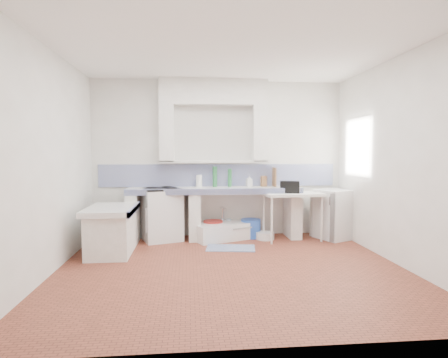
{
  "coord_description": "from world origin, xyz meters",
  "views": [
    {
      "loc": [
        -0.55,
        -4.71,
        1.5
      ],
      "look_at": [
        0.0,
        1.0,
        1.1
      ],
      "focal_mm": 29.67,
      "sensor_mm": 36.0,
      "label": 1
    }
  ],
  "objects": [
    {
      "name": "bucket_blue",
      "position": [
        0.55,
        1.73,
        0.16
      ],
      "size": [
        0.36,
        0.36,
        0.33
      ],
      "primitive_type": "cylinder",
      "rotation": [
        0.0,
        0.0,
        0.04
      ],
      "color": "blue",
      "rests_on": "ground"
    },
    {
      "name": "wall_back",
      "position": [
        0.0,
        2.0,
        1.4
      ],
      "size": [
        4.5,
        0.0,
        4.5
      ],
      "primitive_type": "plane",
      "rotation": [
        1.57,
        0.0,
        0.0
      ],
      "color": "white",
      "rests_on": "ground"
    },
    {
      "name": "green_bottle_a",
      "position": [
        -0.08,
        1.85,
        1.08
      ],
      "size": [
        0.08,
        0.08,
        0.36
      ],
      "primitive_type": "cylinder",
      "rotation": [
        0.0,
        0.0,
        0.02
      ],
      "color": "#256B37",
      "rests_on": "counter_slab"
    },
    {
      "name": "wall_left",
      "position": [
        -2.25,
        0.0,
        1.4
      ],
      "size": [
        0.0,
        4.5,
        4.5
      ],
      "primitive_type": "plane",
      "rotation": [
        1.57,
        0.0,
        1.57
      ],
      "color": "white",
      "rests_on": "ground"
    },
    {
      "name": "bucket_orange",
      "position": [
        0.12,
        1.64,
        0.12
      ],
      "size": [
        0.3,
        0.3,
        0.23
      ],
      "primitive_type": "cylinder",
      "rotation": [
        0.0,
        0.0,
        0.23
      ],
      "color": "red",
      "rests_on": "ground"
    },
    {
      "name": "side_table",
      "position": [
        1.23,
        1.47,
        0.41
      ],
      "size": [
        1.03,
        0.64,
        0.04
      ],
      "primitive_type": "cube",
      "rotation": [
        0.0,
        0.0,
        0.09
      ],
      "color": "white",
      "rests_on": "ground"
    },
    {
      "name": "alcove_mass",
      "position": [
        -0.1,
        1.88,
        2.58
      ],
      "size": [
        1.9,
        0.25,
        0.45
      ],
      "primitive_type": "cube",
      "color": "white",
      "rests_on": "ground"
    },
    {
      "name": "counter_pier_mid",
      "position": [
        -0.45,
        1.7,
        0.41
      ],
      "size": [
        0.2,
        0.55,
        0.82
      ],
      "primitive_type": "cube",
      "color": "white",
      "rests_on": "ground"
    },
    {
      "name": "green_bottle_b",
      "position": [
        0.18,
        1.85,
        1.06
      ],
      "size": [
        0.09,
        0.09,
        0.32
      ],
      "primitive_type": "cylinder",
      "rotation": [
        0.0,
        0.0,
        -0.31
      ],
      "color": "#256B37",
      "rests_on": "counter_slab"
    },
    {
      "name": "counter_slab",
      "position": [
        -0.1,
        1.7,
        0.86
      ],
      "size": [
        3.0,
        0.6,
        0.08
      ],
      "primitive_type": "cube",
      "color": "white",
      "rests_on": "ground"
    },
    {
      "name": "wall_right",
      "position": [
        2.25,
        0.0,
        1.4
      ],
      "size": [
        0.0,
        4.5,
        4.5
      ],
      "primitive_type": "plane",
      "rotation": [
        1.57,
        0.0,
        -1.57
      ],
      "color": "white",
      "rests_on": "ground"
    },
    {
      "name": "basin_white",
      "position": [
        0.78,
        1.57,
        0.06
      ],
      "size": [
        0.38,
        0.38,
        0.12
      ],
      "primitive_type": "cylinder",
      "rotation": [
        0.0,
        0.0,
        0.21
      ],
      "color": "white",
      "rests_on": "ground"
    },
    {
      "name": "backsplash",
      "position": [
        0.0,
        1.99,
        1.1
      ],
      "size": [
        4.27,
        0.03,
        0.4
      ],
      "primitive_type": "cube",
      "color": "navy",
      "rests_on": "ground"
    },
    {
      "name": "peninsula_lip",
      "position": [
        -1.37,
        0.9,
        0.66
      ],
      "size": [
        0.04,
        1.1,
        0.1
      ],
      "primitive_type": "cube",
      "color": "navy",
      "rests_on": "ground"
    },
    {
      "name": "cutting_board",
      "position": [
        1.0,
        1.85,
        1.07
      ],
      "size": [
        0.02,
        0.25,
        0.34
      ],
      "primitive_type": "cube",
      "rotation": [
        0.0,
        0.0,
        0.0
      ],
      "color": "#99663D",
      "rests_on": "counter_slab"
    },
    {
      "name": "window_frame",
      "position": [
        2.42,
        1.2,
        1.6
      ],
      "size": [
        0.35,
        0.86,
        1.06
      ],
      "primitive_type": "cube",
      "color": "#392212",
      "rests_on": "ground"
    },
    {
      "name": "black_bag",
      "position": [
        1.18,
        1.47,
        0.92
      ],
      "size": [
        0.36,
        0.26,
        0.2
      ],
      "primitive_type": "cube",
      "rotation": [
        0.0,
        0.0,
        -0.23
      ],
      "color": "black",
      "rests_on": "side_table"
    },
    {
      "name": "ceiling",
      "position": [
        0.0,
        0.0,
        2.8
      ],
      "size": [
        4.5,
        4.5,
        0.0
      ],
      "primitive_type": "plane",
      "rotation": [
        3.14,
        0.0,
        0.0
      ],
      "color": "white",
      "rests_on": "ground"
    },
    {
      "name": "paper_towel",
      "position": [
        -0.37,
        1.85,
        1.01
      ],
      "size": [
        0.14,
        0.14,
        0.22
      ],
      "primitive_type": "cylinder",
      "rotation": [
        0.0,
        0.0,
        -0.41
      ],
      "color": "white",
      "rests_on": "counter_slab"
    },
    {
      "name": "bucket_red",
      "position": [
        -0.12,
        1.7,
        0.16
      ],
      "size": [
        0.36,
        0.36,
        0.32
      ],
      "primitive_type": "cylinder",
      "rotation": [
        0.0,
        0.0,
        -0.04
      ],
      "color": "#A9241F",
      "rests_on": "ground"
    },
    {
      "name": "counter_pier_right",
      "position": [
        1.3,
        1.7,
        0.41
      ],
      "size": [
        0.2,
        0.55,
        0.82
      ],
      "primitive_type": "cube",
      "color": "white",
      "rests_on": "ground"
    },
    {
      "name": "rug",
      "position": [
        0.11,
        1.0,
        0.01
      ],
      "size": [
        0.81,
        0.54,
        0.01
      ],
      "primitive_type": "cube",
      "rotation": [
        0.0,
        0.0,
        -0.15
      ],
      "color": "navy",
      "rests_on": "ground"
    },
    {
      "name": "water_bottle_a",
      "position": [
        0.05,
        1.85,
        0.16
      ],
      "size": [
        0.11,
        0.11,
        0.32
      ],
      "primitive_type": "cylinder",
      "rotation": [
        0.0,
        0.0,
        0.42
      ],
      "color": "silver",
      "rests_on": "ground"
    },
    {
      "name": "peninsula_base",
      "position": [
        -1.7,
        0.9,
        0.31
      ],
      "size": [
        0.6,
        1.0,
        0.62
      ],
      "primitive_type": "cube",
      "color": "white",
      "rests_on": "ground"
    },
    {
      "name": "fridge",
      "position": [
        2.01,
        1.53,
        0.43
      ],
      "size": [
        0.74,
        0.74,
        0.86
      ],
      "primitive_type": "cube",
      "rotation": [
        0.0,
        0.0,
        0.43
      ],
      "color": "white",
      "rests_on": "ground"
    },
    {
      "name": "water_bottle_b",
      "position": [
        0.17,
        1.85,
        0.16
      ],
      "size": [
        0.1,
        0.1,
        0.32
      ],
      "primitive_type": "cylinder",
      "rotation": [
        0.0,
        0.0,
        0.21
      ],
      "color": "silver",
      "rests_on": "ground"
    },
    {
      "name": "lace_valance",
      "position": [
        2.28,
        1.2,
        1.98
      ],
      "size": [
        0.01,
        0.84,
        0.24
      ],
      "primitive_type": "cube",
      "color": "white",
      "rests_on": "ground"
    },
    {
      "name": "counter_lip",
      "position": [
        -0.1,
        1.42,
        0.86
      ],
      "size": [
        3.0,
        0.04,
        0.1
      ],
      "primitive_type": "cube",
      "color": "navy",
      "rests_on": "ground"
    },
    {
      "name": "stove",
      "position": [
        -1.01,
        1.69,
        0.44
      ],
      "size": [
        0.77,
        0.76,
        0.87
      ],
      "primitive_type": "cube",
      "rotation": [
        0.0,
        0.0,
        0.33
      ],
      "color": "white",
      "rests_on": "ground"
    },
    {
      "name": "wall_front",
      "position": [
        0.0,
        -2.0,
        1.4
      ],
      "size": [
        4.5,
        0.0,
        4.5
      ],
      "primitive_type": "plane",
      "rotation": [
        -1.57,
        0.0,
        0.0
      ],
      "color": "white",
      "rests_on": "ground"
    },
    {
      "name": "knife_block",
      "position": [
        0.8,
        1.85,
        1.0
      ],
      "size": [
        0.11,
        0.1,
        0.19
      ],
      "primitive_type": "cube",
      "rotation": [
        0.0,
        0.0,
        0.22
      ],
      "color": "#99663D",
      "rests_on": "counter_slab"
    },
    {
      "name": "peninsula_top",
      "position": [
        -1.7,
        0.9,
        0.66
      ],
      "size": [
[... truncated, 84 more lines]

